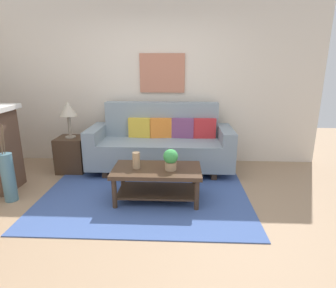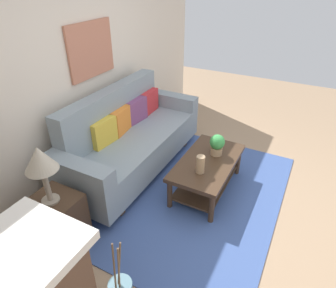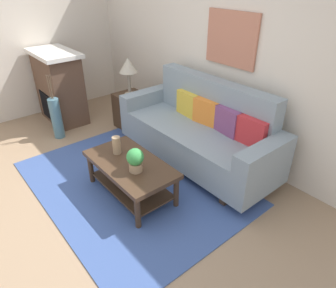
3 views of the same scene
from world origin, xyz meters
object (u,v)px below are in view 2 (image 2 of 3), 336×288
(couch, at_px, (130,140))
(throw_pillow_mustard, at_px, (104,132))
(throw_pillow_crimson, at_px, (149,102))
(coffee_table, at_px, (207,168))
(side_table, at_px, (57,223))
(throw_pillow_orange, at_px, (121,121))
(potted_plant_tabletop, at_px, (217,144))
(framed_painting, at_px, (91,50))
(throw_pillow_plum, at_px, (136,111))
(table_lamp, at_px, (40,161))
(tabletop_vase, at_px, (200,164))

(couch, xyz_separation_m, throw_pillow_mustard, (-0.35, 0.13, 0.25))
(throw_pillow_crimson, distance_m, coffee_table, 1.43)
(couch, xyz_separation_m, side_table, (-1.43, -0.11, -0.15))
(couch, xyz_separation_m, throw_pillow_orange, (0.00, 0.13, 0.25))
(potted_plant_tabletop, bearing_deg, throw_pillow_orange, 99.10)
(throw_pillow_crimson, height_order, potted_plant_tabletop, throw_pillow_crimson)
(throw_pillow_mustard, height_order, framed_painting, framed_painting)
(throw_pillow_plum, relative_size, potted_plant_tabletop, 1.37)
(potted_plant_tabletop, xyz_separation_m, framed_painting, (-0.20, 1.58, 0.96))
(coffee_table, xyz_separation_m, table_lamp, (-1.45, 0.97, 0.68))
(couch, relative_size, tabletop_vase, 10.86)
(throw_pillow_crimson, distance_m, side_table, 2.18)
(table_lamp, bearing_deg, couch, 4.42)
(tabletop_vase, relative_size, side_table, 0.37)
(potted_plant_tabletop, relative_size, framed_painting, 0.35)
(throw_pillow_plum, relative_size, tabletop_vase, 1.74)
(couch, distance_m, throw_pillow_mustard, 0.45)
(coffee_table, xyz_separation_m, tabletop_vase, (-0.25, -0.00, 0.22))
(tabletop_vase, relative_size, table_lamp, 0.36)
(throw_pillow_crimson, relative_size, tabletop_vase, 1.74)
(tabletop_vase, bearing_deg, potted_plant_tabletop, -4.62)
(couch, xyz_separation_m, throw_pillow_plum, (0.35, 0.13, 0.25))
(throw_pillow_mustard, xyz_separation_m, side_table, (-1.07, -0.24, -0.40))
(throw_pillow_orange, xyz_separation_m, table_lamp, (-1.43, -0.24, 0.31))
(couch, xyz_separation_m, potted_plant_tabletop, (0.20, -1.12, 0.14))
(couch, distance_m, coffee_table, 1.08)
(throw_pillow_plum, distance_m, tabletop_vase, 1.35)
(throw_pillow_mustard, distance_m, throw_pillow_crimson, 1.06)
(side_table, bearing_deg, throw_pillow_mustard, 12.38)
(couch, bearing_deg, throw_pillow_crimson, 10.11)
(coffee_table, height_order, potted_plant_tabletop, potted_plant_tabletop)
(throw_pillow_crimson, distance_m, table_lamp, 2.17)
(throw_pillow_mustard, relative_size, tabletop_vase, 1.74)
(throw_pillow_plum, relative_size, throw_pillow_crimson, 1.00)
(throw_pillow_plum, xyz_separation_m, table_lamp, (-1.78, -0.24, 0.31))
(throw_pillow_mustard, xyz_separation_m, throw_pillow_orange, (0.35, 0.00, 0.00))
(throw_pillow_orange, distance_m, throw_pillow_plum, 0.35)
(throw_pillow_orange, bearing_deg, potted_plant_tabletop, -80.90)
(potted_plant_tabletop, bearing_deg, throw_pillow_plum, 82.97)
(throw_pillow_plum, relative_size, table_lamp, 0.63)
(throw_pillow_orange, bearing_deg, side_table, -170.62)
(throw_pillow_crimson, distance_m, potted_plant_tabletop, 1.34)
(throw_pillow_orange, xyz_separation_m, side_table, (-1.43, -0.24, -0.40))
(throw_pillow_mustard, bearing_deg, framed_painting, 44.09)
(throw_pillow_crimson, relative_size, table_lamp, 0.63)
(side_table, bearing_deg, potted_plant_tabletop, -31.76)
(couch, distance_m, framed_painting, 1.20)
(throw_pillow_mustard, bearing_deg, throw_pillow_orange, 0.00)
(throw_pillow_mustard, bearing_deg, tabletop_vase, -84.23)
(throw_pillow_mustard, height_order, throw_pillow_orange, same)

